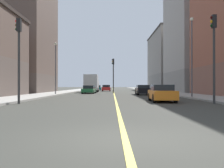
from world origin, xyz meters
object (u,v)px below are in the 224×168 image
at_px(car_green, 88,90).
at_px(box_truck, 91,83).
at_px(building_right_midblock, 22,26).
at_px(street_lamp_left_near, 191,49).
at_px(traffic_light_left_near, 213,46).
at_px(traffic_light_median_far, 113,71).
at_px(building_left_far, 169,61).
at_px(car_black, 142,90).
at_px(car_red, 106,88).
at_px(traffic_light_right_near, 18,48).
at_px(building_left_mid, 195,37).
at_px(car_teal, 97,88).
at_px(street_lamp_right_near, 55,63).
at_px(car_orange, 161,93).

xyz_separation_m(car_green, box_truck, (-0.25, 7.82, 1.05)).
relative_size(building_right_midblock, box_truck, 3.48).
bearing_deg(street_lamp_left_near, traffic_light_left_near, -96.98).
bearing_deg(building_right_midblock, traffic_light_median_far, -9.71).
relative_size(building_left_far, car_black, 5.52).
bearing_deg(car_red, traffic_light_right_near, -97.45).
height_order(building_left_mid, box_truck, building_left_mid).
relative_size(traffic_light_median_far, car_green, 1.20).
xyz_separation_m(car_teal, box_truck, (-0.06, -20.05, 1.04)).
xyz_separation_m(traffic_light_median_far, street_lamp_right_near, (-7.60, -7.75, 0.64)).
relative_size(traffic_light_right_near, car_teal, 1.29).
height_order(car_green, box_truck, box_truck).
xyz_separation_m(building_left_mid, building_right_midblock, (-31.01, -5.00, 0.91)).
bearing_deg(building_right_midblock, building_left_mid, 9.17).
xyz_separation_m(traffic_light_left_near, street_lamp_left_near, (1.02, 8.30, 0.95)).
relative_size(building_left_mid, box_truck, 3.20).
distance_m(traffic_light_left_near, car_black, 17.62).
distance_m(street_lamp_right_near, box_truck, 15.13).
distance_m(car_teal, car_green, 27.87).
bearing_deg(car_black, street_lamp_left_near, -66.10).
distance_m(car_orange, car_red, 37.47).
bearing_deg(car_orange, car_green, 109.82).
distance_m(building_left_far, building_right_midblock, 41.69).
height_order(traffic_light_left_near, car_teal, traffic_light_left_near).
bearing_deg(street_lamp_left_near, building_right_midblock, 141.46).
distance_m(traffic_light_median_far, street_lamp_right_near, 10.88).
height_order(car_red, car_teal, car_red).
distance_m(street_lamp_left_near, street_lamp_right_near, 17.43).
bearing_deg(car_black, street_lamp_right_near, -176.70).
distance_m(building_left_far, car_orange, 53.91).
distance_m(street_lamp_left_near, car_orange, 8.38).
bearing_deg(box_truck, street_lamp_right_near, -103.88).
distance_m(traffic_light_left_near, car_orange, 5.13).
relative_size(traffic_light_right_near, car_orange, 1.30).
distance_m(street_lamp_left_near, car_green, 19.25).
bearing_deg(building_left_mid, car_red, 155.71).
height_order(car_red, box_truck, box_truck).
relative_size(street_lamp_left_near, car_green, 1.72).
height_order(street_lamp_left_near, car_red, street_lamp_left_near).
height_order(traffic_light_right_near, car_red, traffic_light_right_near).
height_order(street_lamp_right_near, box_truck, street_lamp_right_near).
bearing_deg(building_right_midblock, car_orange, -52.00).
xyz_separation_m(building_left_mid, car_orange, (-11.93, -29.42, -9.78)).
distance_m(street_lamp_left_near, car_black, 10.49).
xyz_separation_m(traffic_light_right_near, box_truck, (2.59, 30.88, -2.14)).
bearing_deg(box_truck, car_green, -88.20).
relative_size(building_left_mid, car_teal, 4.59).
bearing_deg(car_teal, building_left_mid, -44.34).
relative_size(building_right_midblock, car_teal, 4.99).
distance_m(car_orange, car_green, 21.99).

